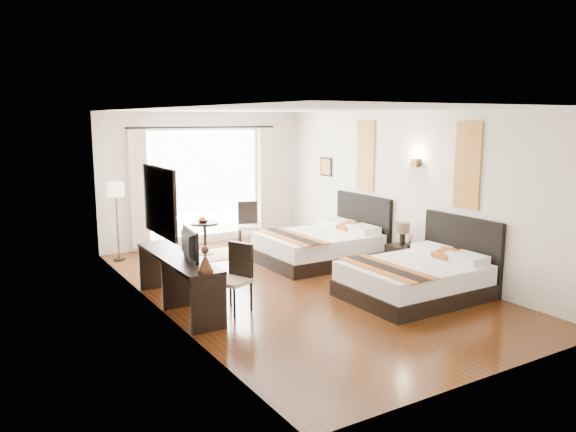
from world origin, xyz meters
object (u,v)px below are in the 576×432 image
bed_far (322,245)px  side_table (205,238)px  desk_chair (233,291)px  console_desk (178,282)px  fruit_bowl (203,221)px  television (185,244)px  window_chair (249,233)px  floor_lamp (116,195)px  bed_near (418,277)px  table_lamp (403,230)px  nightstand (403,259)px  vase (410,243)px

bed_far → side_table: 2.36m
side_table → desk_chair: bearing=-106.5°
console_desk → fruit_bowl: size_ratio=9.99×
television → side_table: 3.45m
window_chair → floor_lamp: bearing=-75.4°
console_desk → side_table: 3.18m
bed_near → side_table: bed_near is taller
bed_near → desk_chair: (-2.67, 0.85, -0.01)m
table_lamp → console_desk: table_lamp is taller
bed_far → table_lamp: bed_far is taller
console_desk → fruit_bowl: (1.54, 2.76, 0.30)m
nightstand → window_chair: bearing=113.0°
television → desk_chair: (0.58, -0.30, -0.68)m
console_desk → window_chair: bearing=47.9°
desk_chair → fruit_bowl: (0.94, 3.30, 0.38)m
bed_near → table_lamp: (0.73, 1.15, 0.46)m
nightstand → console_desk: size_ratio=0.23×
bed_near → console_desk: bed_near is taller
television → nightstand: bearing=-83.1°
fruit_bowl → nightstand: bearing=-51.6°
desk_chair → bed_near: bearing=137.3°
nightstand → fruit_bowl: 3.94m
vase → window_chair: 3.65m
table_lamp → fruit_bowl: 3.89m
desk_chair → window_chair: bearing=-145.3°
floor_lamp → window_chair: floor_lamp is taller
bed_far → console_desk: size_ratio=0.97×
table_lamp → television: television is taller
desk_chair → fruit_bowl: desk_chair is taller
bed_near → desk_chair: bearing=162.3°
console_desk → desk_chair: bearing=-42.5°
nightstand → table_lamp: table_lamp is taller
table_lamp → window_chair: bearing=113.9°
television → floor_lamp: 3.46m
fruit_bowl → window_chair: window_chair is taller
nightstand → window_chair: (-1.36, 3.20, 0.04)m
floor_lamp → window_chair: 2.81m
floor_lamp → fruit_bowl: bearing=-16.1°
table_lamp → vase: size_ratio=2.65×
vase → console_desk: 3.98m
bed_far → nightstand: 1.57m
nightstand → side_table: bearing=128.0°
nightstand → television: size_ratio=0.68×
side_table → television: bearing=-117.3°
floor_lamp → fruit_bowl: (1.55, -0.45, -0.58)m
nightstand → console_desk: console_desk is taller
vase → television: size_ratio=0.19×
fruit_bowl → bed_near: bearing=-67.3°
console_desk → television: television is taller
console_desk → desk_chair: size_ratio=2.31×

